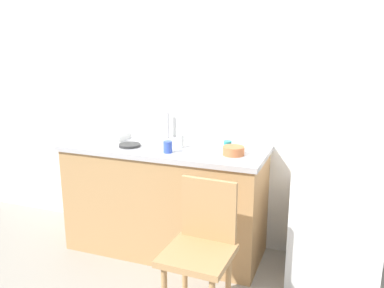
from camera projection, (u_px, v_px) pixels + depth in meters
name	position (u px, v px, depth m)	size (l,w,h in m)	color
back_wall	(205.00, 102.00, 3.43)	(4.80, 0.10, 2.42)	silver
cabinet_base	(166.00, 201.00, 3.38)	(1.58, 0.60, 0.86)	tan
countertop	(165.00, 148.00, 3.27)	(1.62, 0.64, 0.04)	#B7B7BC
faucet	(168.00, 125.00, 3.49)	(0.02, 0.02, 0.22)	#B7B7BC
refrigerator	(338.00, 199.00, 2.90)	(0.61, 0.57, 1.27)	white
chair	(201.00, 246.00, 2.52)	(0.42, 0.42, 0.89)	tan
dish_tray	(111.00, 136.00, 3.49)	(0.28, 0.20, 0.05)	white
terracotta_bowl	(234.00, 151.00, 3.01)	(0.16, 0.16, 0.06)	#C67042
hotplate	(130.00, 145.00, 3.24)	(0.17, 0.17, 0.02)	#2D2D2D
cup_teal	(228.00, 146.00, 3.13)	(0.06, 0.06, 0.07)	teal
cup_blue	(168.00, 147.00, 3.07)	(0.07, 0.07, 0.09)	blue
cup_white	(180.00, 141.00, 3.20)	(0.06, 0.06, 0.11)	white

